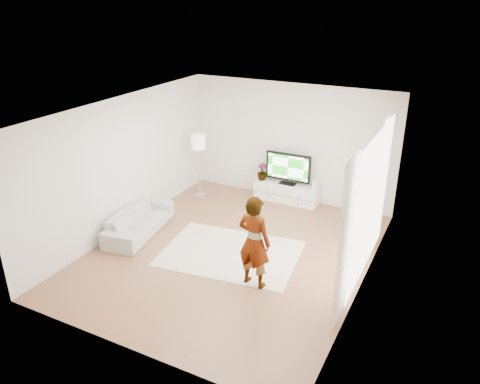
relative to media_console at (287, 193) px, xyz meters
The scene contains 17 objects.
floor 2.77m from the media_console, 90.96° to the right, with size 6.00×6.00×0.00m, color #A6704B.
ceiling 3.78m from the media_console, 90.96° to the right, with size 6.00×6.00×0.00m, color white.
wall_left 3.94m from the media_console, 132.64° to the right, with size 0.02×6.00×2.80m, color silver.
wall_right 3.88m from the media_console, 48.42° to the right, with size 0.02×6.00×2.80m, color silver.
wall_back 1.21m from the media_console, 101.18° to the left, with size 5.00×0.02×2.80m, color silver.
wall_front 5.89m from the media_console, 90.46° to the right, with size 5.00×0.02×2.80m, color silver.
window 3.68m from the media_console, 45.37° to the right, with size 0.01×2.60×2.50m, color white.
curtain_near 4.58m from the media_console, 57.99° to the right, with size 0.04×0.70×2.60m, color white.
curtain_far 2.86m from the media_console, 26.33° to the right, with size 0.04×0.70×2.60m, color white.
media_console is the anchor object (origin of this frame).
television 0.63m from the media_console, 90.00° to the left, with size 1.10×0.22×0.77m.
game_console 0.76m from the media_console, ahead, with size 0.05×0.17×0.23m.
potted_plant 0.78m from the media_console, behind, with size 0.23×0.23×0.41m, color #3F7238.
rug 2.81m from the media_console, 91.06° to the right, with size 2.58×1.86×0.01m, color beige.
player 3.66m from the media_console, 77.32° to the right, with size 0.60×0.39×1.65m, color #334772.
sofa 3.61m from the media_console, 126.37° to the right, with size 1.87×0.73×0.55m, color #AEAEAA.
floor_lamp 2.41m from the media_console, 163.07° to the right, with size 0.34×0.34×1.54m.
Camera 1 is at (3.71, -6.95, 4.67)m, focal length 35.00 mm.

